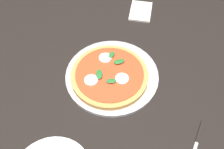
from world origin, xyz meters
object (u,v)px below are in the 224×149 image
object	(u,v)px
napkin	(141,11)
pizza	(110,75)
dining_table	(128,97)
knife	(197,140)
serving_tray	(112,75)

from	to	relation	value
napkin	pizza	bearing A→B (deg)	156.22
dining_table	pizza	distance (m)	0.13
dining_table	pizza	size ratio (longest dim) A/B	5.71
pizza	napkin	xyz separation A→B (m)	(0.35, -0.16, -0.02)
dining_table	knife	xyz separation A→B (m)	(-0.21, -0.18, 0.08)
dining_table	serving_tray	bearing A→B (deg)	55.07
pizza	serving_tray	bearing A→B (deg)	-40.81
napkin	knife	world-z (taller)	napkin
serving_tray	napkin	bearing A→B (deg)	-23.15
dining_table	pizza	xyz separation A→B (m)	(0.03, 0.06, 0.10)
serving_tray	napkin	size ratio (longest dim) A/B	2.49
serving_tray	pizza	world-z (taller)	pizza
knife	serving_tray	bearing A→B (deg)	43.26
pizza	napkin	world-z (taller)	pizza
dining_table	napkin	bearing A→B (deg)	-13.42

